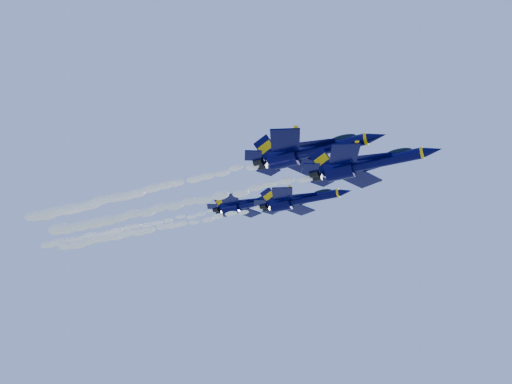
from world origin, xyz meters
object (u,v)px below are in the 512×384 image
at_px(jet_lead, 365,164).
at_px(jet_fourth, 246,204).
at_px(jet_second, 309,151).
at_px(jet_third, 299,200).

relative_size(jet_lead, jet_fourth, 1.05).
relative_size(jet_lead, jet_second, 0.86).
bearing_deg(jet_fourth, jet_second, -44.86).
bearing_deg(jet_lead, jet_third, 133.10).
bearing_deg(jet_third, jet_lead, -46.90).
bearing_deg(jet_lead, jet_second, 164.11).
distance_m(jet_lead, jet_second, 10.18).
bearing_deg(jet_second, jet_fourth, 135.14).
relative_size(jet_second, jet_third, 1.20).
bearing_deg(jet_fourth, jet_third, -25.77).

